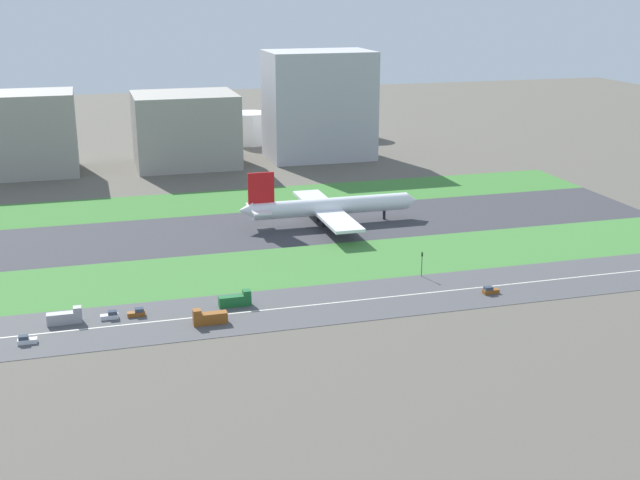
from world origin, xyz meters
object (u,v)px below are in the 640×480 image
(truck_2, at_px, (236,300))
(car_3, at_px, (26,340))
(car_1, at_px, (490,291))
(hangar_building, at_px, (185,129))
(car_4, at_px, (110,316))
(airliner, at_px, (327,207))
(car_2, at_px, (137,313))
(truck_1, at_px, (66,317))
(fuel_tank_east, at_px, (361,126))
(office_tower, at_px, (319,105))
(fuel_tank_west, at_px, (249,128))
(traffic_light, at_px, (422,262))
(terminal_building, at_px, (5,135))
(truck_0, at_px, (209,318))
(fuel_tank_centre, at_px, (305,125))

(truck_2, bearing_deg, car_3, -168.95)
(car_1, height_order, hangar_building, hangar_building)
(car_3, distance_m, car_4, 21.83)
(airliner, bearing_deg, hangar_building, 106.89)
(car_2, distance_m, car_3, 27.82)
(truck_1, xyz_separation_m, fuel_tank_east, (153.53, 227.00, 5.11))
(office_tower, bearing_deg, car_4, -120.21)
(car_4, xyz_separation_m, fuel_tank_west, (80.65, 227.00, 7.34))
(airliner, bearing_deg, fuel_tank_east, 67.36)
(truck_2, xyz_separation_m, hangar_building, (10.13, 182.00, 14.93))
(traffic_light, xyz_separation_m, terminal_building, (-123.34, 174.01, 13.68))
(car_1, relative_size, truck_0, 0.52)
(car_1, distance_m, fuel_tank_centre, 237.40)
(car_2, bearing_deg, terminal_building, 103.22)
(car_4, bearing_deg, fuel_tank_centre, 63.95)
(car_1, xyz_separation_m, traffic_light, (-12.51, 17.99, 3.37))
(car_3, xyz_separation_m, fuel_tank_east, (162.27, 237.00, 5.86))
(truck_2, xyz_separation_m, office_tower, (74.16, 182.00, 23.78))
(truck_1, relative_size, traffic_light, 1.17)
(car_3, height_order, hangar_building, hangar_building)
(car_2, height_order, traffic_light, traffic_light)
(airliner, height_order, terminal_building, terminal_building)
(car_1, xyz_separation_m, fuel_tank_west, (-19.01, 237.00, 7.34))
(truck_1, distance_m, traffic_light, 98.17)
(truck_1, bearing_deg, traffic_light, 4.67)
(truck_0, bearing_deg, fuel_tank_centre, -110.30)
(car_1, xyz_separation_m, office_tower, (6.29, 192.00, 24.53))
(truck_2, relative_size, traffic_light, 1.17)
(truck_1, bearing_deg, airliner, 37.94)
(truck_0, bearing_deg, car_1, -180.00)
(truck_2, distance_m, hangar_building, 182.89)
(airliner, height_order, fuel_tank_centre, airliner)
(car_4, bearing_deg, terminal_building, 101.25)
(hangar_building, distance_m, fuel_tank_east, 110.95)
(car_1, bearing_deg, terminal_building, -54.72)
(truck_0, height_order, hangar_building, hangar_building)
(truck_0, bearing_deg, office_tower, -113.29)
(car_3, relative_size, fuel_tank_centre, 0.21)
(traffic_light, bearing_deg, car_2, -174.33)
(airliner, xyz_separation_m, fuel_tank_centre, (34.42, 159.00, 2.52))
(fuel_tank_centre, bearing_deg, car_2, -114.70)
(car_4, xyz_separation_m, traffic_light, (87.15, 7.99, 3.37))
(truck_2, bearing_deg, car_4, 180.00)
(car_3, bearing_deg, truck_2, -168.95)
(car_2, relative_size, car_1, 1.00)
(truck_2, height_order, hangar_building, hangar_building)
(car_2, distance_m, fuel_tank_centre, 249.98)
(airliner, height_order, car_2, airliner)
(car_2, relative_size, truck_2, 0.52)
(car_3, xyz_separation_m, traffic_light, (106.55, 17.99, 3.37))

